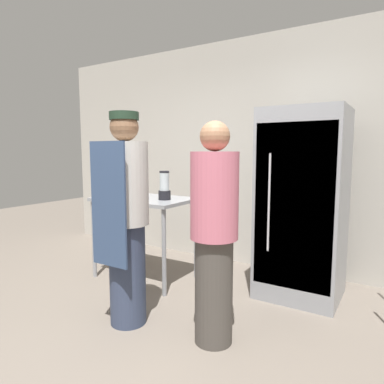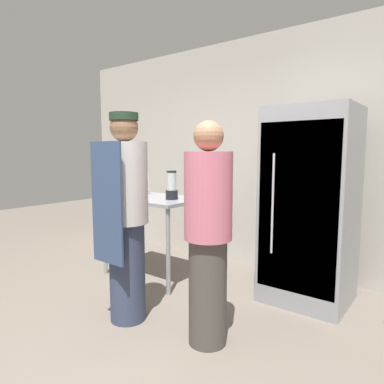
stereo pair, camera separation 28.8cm
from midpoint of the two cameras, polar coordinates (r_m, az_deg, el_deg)
name	(u,v)px [view 1 (the left image)]	position (r m, az deg, el deg)	size (l,w,h in m)	color
ground_plane	(140,361)	(2.63, -12.05, -25.94)	(14.00, 14.00, 0.00)	#6B6056
back_wall	(265,154)	(4.22, 10.21, 6.29)	(6.40, 0.12, 2.78)	#B7B2A8
refrigerator	(302,204)	(3.42, 15.63, -2.01)	(0.76, 0.72, 1.82)	gray
prep_counter	(144,208)	(3.85, -10.07, -2.61)	(1.06, 0.68, 0.91)	gray
donut_box	(124,191)	(4.11, -13.23, 0.15)	(0.24, 0.24, 0.28)	silver
blender_pitcher	(164,187)	(3.63, -6.88, 0.82)	(0.13, 0.13, 0.31)	black
person_baker	(126,217)	(2.83, -13.86, -4.02)	(0.36, 0.38, 1.72)	#333D56
person_customer	(214,233)	(2.48, 0.39, -6.85)	(0.35, 0.35, 1.63)	#47423D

